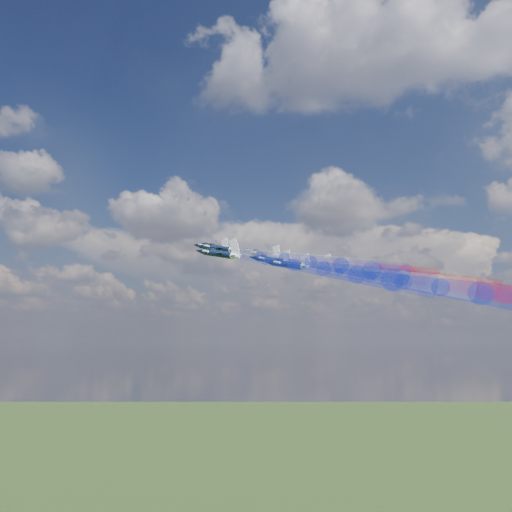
% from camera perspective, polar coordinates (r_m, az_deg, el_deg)
% --- Properties ---
extents(jet_lead, '(16.63, 14.66, 6.73)m').
position_cam_1_polar(jet_lead, '(149.65, -4.50, 0.89)').
color(jet_lead, black).
extents(trail_lead, '(41.49, 17.24, 13.12)m').
position_cam_1_polar(trail_lead, '(132.26, 3.85, -0.27)').
color(trail_lead, white).
extents(jet_inner_left, '(16.63, 14.66, 6.73)m').
position_cam_1_polar(jet_inner_left, '(134.98, -3.82, 0.77)').
color(jet_inner_left, black).
extents(trail_inner_left, '(41.49, 17.24, 13.12)m').
position_cam_1_polar(trail_inner_left, '(118.03, 5.65, -0.55)').
color(trail_inner_left, '#1828CD').
extents(jet_inner_right, '(16.63, 14.66, 6.73)m').
position_cam_1_polar(jet_inner_right, '(150.52, 0.66, 0.20)').
color(jet_inner_right, black).
extents(trail_inner_right, '(41.49, 17.24, 13.12)m').
position_cam_1_polar(trail_inner_right, '(135.18, 9.52, -1.03)').
color(trail_inner_right, red).
extents(jet_outer_left, '(16.63, 14.66, 6.73)m').
position_cam_1_polar(jet_outer_left, '(121.64, -3.80, 0.23)').
color(jet_outer_left, black).
extents(trail_outer_left, '(41.49, 17.24, 13.12)m').
position_cam_1_polar(trail_outer_left, '(104.94, 6.87, -1.34)').
color(trail_outer_left, '#1828CD').
extents(jet_center_third, '(16.63, 14.66, 6.73)m').
position_cam_1_polar(jet_center_third, '(135.18, 1.53, -0.41)').
color(jet_center_third, black).
extents(trail_center_third, '(41.49, 17.24, 13.12)m').
position_cam_1_polar(trail_center_third, '(120.45, 11.61, -1.85)').
color(trail_center_third, white).
extents(jet_outer_right, '(16.63, 14.66, 6.73)m').
position_cam_1_polar(jet_outer_right, '(151.62, 5.78, -0.69)').
color(jet_outer_right, black).
extents(trail_outer_right, '(41.49, 17.24, 13.12)m').
position_cam_1_polar(trail_outer_right, '(138.45, 15.04, -1.98)').
color(trail_outer_right, red).
extents(jet_rear_left, '(16.63, 14.66, 6.73)m').
position_cam_1_polar(jet_rear_left, '(121.61, 3.19, -0.86)').
color(jet_rear_left, black).
extents(trail_rear_left, '(41.49, 17.24, 13.12)m').
position_cam_1_polar(trail_rear_left, '(107.84, 14.73, -2.53)').
color(trail_rear_left, '#1828CD').
extents(jet_rear_right, '(16.63, 14.66, 6.73)m').
position_cam_1_polar(jet_rear_right, '(137.69, 7.34, -1.21)').
color(jet_rear_right, black).
extents(trail_rear_right, '(41.49, 17.24, 13.12)m').
position_cam_1_polar(trail_rear_right, '(125.42, 17.76, -2.67)').
color(trail_rear_right, red).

